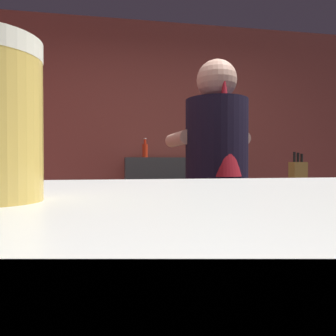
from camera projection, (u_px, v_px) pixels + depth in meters
wall_back at (155, 141)px, 3.57m from camera, size 5.20×0.10×2.70m
prep_counter at (229, 254)px, 2.19m from camera, size 2.10×0.60×0.90m
back_shelf at (169, 211)px, 3.33m from camera, size 0.94×0.36×1.15m
bartender at (217, 187)px, 1.69m from camera, size 0.45×0.53×1.66m
knife_block at (298, 176)px, 2.18m from camera, size 0.10×0.08×0.27m
mixing_bowl at (148, 188)px, 2.11m from camera, size 0.17×0.17×0.05m
chefs_knife at (237, 190)px, 2.14m from camera, size 0.24×0.11×0.01m
bottle_soy at (145, 150)px, 3.32m from camera, size 0.06×0.06×0.21m
bottle_hot_sauce at (206, 149)px, 3.36m from camera, size 0.05×0.05×0.23m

